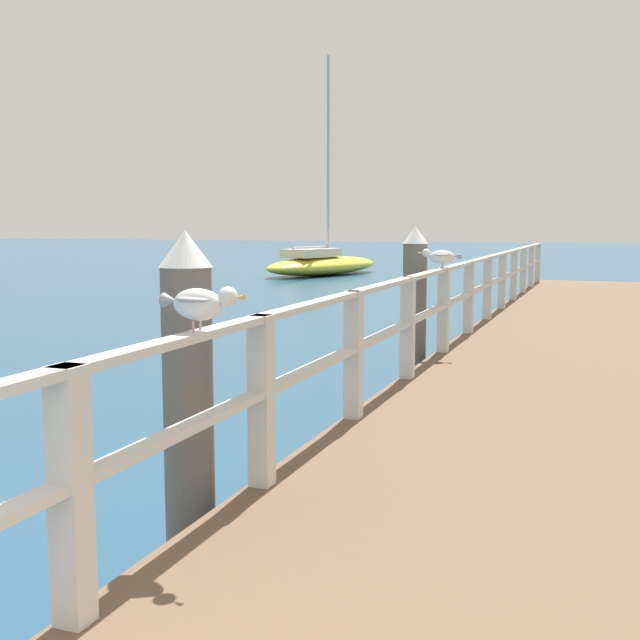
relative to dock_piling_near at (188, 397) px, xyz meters
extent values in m
cube|color=brown|center=(1.84, 6.79, -0.72)|extent=(3.08, 21.54, 0.44)
cube|color=beige|center=(0.38, -1.52, -0.02)|extent=(0.12, 0.12, 0.96)
cube|color=beige|center=(0.38, 0.14, -0.02)|extent=(0.12, 0.12, 0.96)
cube|color=beige|center=(0.38, 1.80, -0.02)|extent=(0.12, 0.12, 0.96)
cube|color=beige|center=(0.38, 3.46, -0.02)|extent=(0.12, 0.12, 0.96)
cube|color=beige|center=(0.38, 5.13, -0.02)|extent=(0.12, 0.12, 0.96)
cube|color=beige|center=(0.38, 6.79, -0.02)|extent=(0.12, 0.12, 0.96)
cube|color=beige|center=(0.38, 8.45, -0.02)|extent=(0.12, 0.12, 0.96)
cube|color=beige|center=(0.38, 10.11, -0.02)|extent=(0.12, 0.12, 0.96)
cube|color=beige|center=(0.38, 11.77, -0.02)|extent=(0.12, 0.12, 0.96)
cube|color=beige|center=(0.38, 13.44, -0.02)|extent=(0.12, 0.12, 0.96)
cube|color=beige|center=(0.38, 15.10, -0.02)|extent=(0.12, 0.12, 0.96)
cube|color=beige|center=(0.38, 16.76, -0.02)|extent=(0.12, 0.12, 0.96)
cube|color=beige|center=(0.38, 6.79, 0.44)|extent=(0.10, 19.94, 0.04)
cube|color=beige|center=(0.38, 6.79, 0.03)|extent=(0.10, 19.94, 0.04)
cylinder|color=#6B6056|center=(0.00, 0.00, -0.11)|extent=(0.28, 0.28, 1.66)
cone|color=white|center=(0.00, 0.00, 0.82)|extent=(0.29, 0.29, 0.20)
cylinder|color=#6B6056|center=(0.00, 5.31, -0.11)|extent=(0.28, 0.28, 1.66)
cone|color=white|center=(0.00, 5.31, 0.82)|extent=(0.29, 0.29, 0.20)
ellipsoid|color=white|center=(0.38, -0.56, 0.58)|extent=(0.30, 0.18, 0.15)
sphere|color=white|center=(0.55, -0.59, 0.63)|extent=(0.09, 0.09, 0.09)
cone|color=gold|center=(0.62, -0.60, 0.63)|extent=(0.05, 0.03, 0.02)
cone|color=#939399|center=(0.21, -0.52, 0.59)|extent=(0.09, 0.08, 0.07)
ellipsoid|color=#939399|center=(0.38, -0.56, 0.61)|extent=(0.25, 0.22, 0.04)
cylinder|color=tan|center=(0.37, -0.53, 0.48)|extent=(0.01, 0.01, 0.05)
cylinder|color=tan|center=(0.37, -0.58, 0.48)|extent=(0.01, 0.01, 0.05)
ellipsoid|color=white|center=(0.38, 4.99, 0.58)|extent=(0.30, 0.20, 0.15)
sphere|color=white|center=(0.21, 4.95, 0.63)|extent=(0.09, 0.09, 0.09)
cone|color=gold|center=(0.15, 4.93, 0.63)|extent=(0.05, 0.04, 0.02)
cone|color=#939399|center=(0.54, 5.04, 0.59)|extent=(0.10, 0.09, 0.07)
ellipsoid|color=#939399|center=(0.38, 4.99, 0.61)|extent=(0.26, 0.23, 0.04)
cylinder|color=tan|center=(0.40, 4.97, 0.48)|extent=(0.01, 0.01, 0.05)
cylinder|color=tan|center=(0.38, 5.02, 0.48)|extent=(0.01, 0.01, 0.05)
ellipsoid|color=gold|center=(-7.86, 23.77, -0.60)|extent=(3.64, 6.42, 0.68)
cylinder|color=#B2B2B7|center=(-7.78, 24.06, 3.34)|extent=(0.10, 0.10, 7.19)
cylinder|color=#B2B2B7|center=(-8.07, 23.03, 0.09)|extent=(0.66, 2.07, 0.08)
cube|color=beige|center=(-8.06, 23.06, -0.11)|extent=(1.71, 2.42, 0.30)
camera|label=1|loc=(2.19, -3.82, 0.96)|focal=44.94mm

